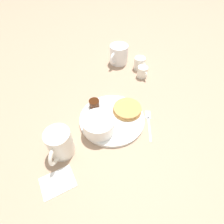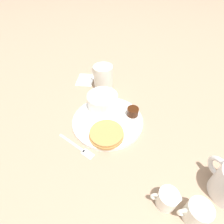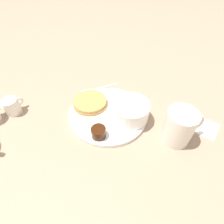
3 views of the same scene
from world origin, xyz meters
name	(u,v)px [view 1 (image 1 of 3)]	position (x,y,z in m)	size (l,w,h in m)	color
ground_plane	(112,120)	(0.00, 0.00, 0.00)	(4.00, 4.00, 0.00)	#9E7F66
plate	(112,119)	(0.00, 0.00, 0.01)	(0.24, 0.24, 0.01)	white
pancake_stack	(127,109)	(-0.07, -0.01, 0.02)	(0.11, 0.11, 0.02)	#B78447
bowl	(99,124)	(0.06, 0.03, 0.04)	(0.11, 0.11, 0.05)	white
syrup_cup	(94,103)	(0.04, -0.08, 0.03)	(0.04, 0.04, 0.03)	#38190A
butter_ramekin	(92,128)	(0.09, 0.03, 0.03)	(0.04, 0.04, 0.04)	white
coffee_mug	(60,144)	(0.20, 0.06, 0.05)	(0.09, 0.10, 0.10)	silver
creamer_pitcher_near	(142,72)	(-0.24, -0.18, 0.03)	(0.05, 0.07, 0.05)	white
creamer_pitcher_far	(140,63)	(-0.26, -0.24, 0.03)	(0.05, 0.08, 0.06)	white
fork	(149,121)	(-0.12, 0.07, 0.00)	(0.08, 0.13, 0.00)	silver
napkin	(58,182)	(0.24, 0.15, 0.00)	(0.10, 0.08, 0.00)	white
second_mug	(119,54)	(-0.19, -0.33, 0.05)	(0.11, 0.09, 0.09)	white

